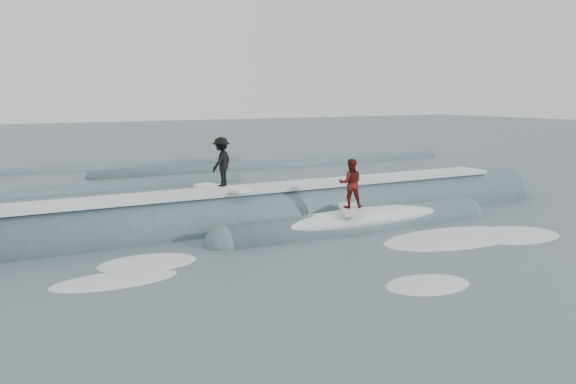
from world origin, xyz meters
TOP-DOWN VIEW (x-y plane):
  - ground at (0.00, 0.00)m, footprint 160.00×160.00m
  - breaking_wave at (0.27, 4.20)m, footprint 23.62×3.90m
  - surfer_black at (-1.75, 4.53)m, footprint 1.14×2.07m
  - surfer_red at (1.47, 2.33)m, footprint 1.46×2.01m
  - whitewater at (0.55, -0.15)m, footprint 13.72×6.52m
  - far_swells at (0.26, 17.65)m, footprint 37.97×8.65m

SIDE VIEW (x-z plane):
  - ground at x=0.00m, z-range 0.00..0.00m
  - whitewater at x=0.55m, z-range -0.05..0.05m
  - far_swells at x=0.26m, z-range -0.40..0.40m
  - breaking_wave at x=0.27m, z-range -1.08..1.16m
  - surfer_red at x=1.47m, z-range 0.50..2.07m
  - surfer_black at x=-1.75m, z-range 1.14..2.73m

